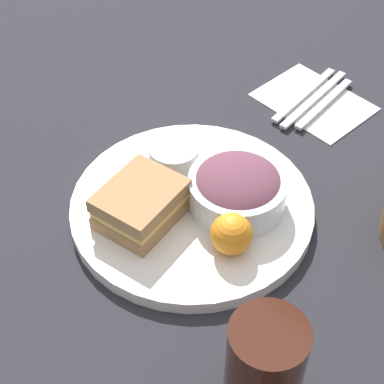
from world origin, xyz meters
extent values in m
plane|color=#232328|center=(0.00, 0.00, 0.00)|extent=(4.00, 4.00, 0.00)
cylinder|color=white|center=(0.00, 0.00, 0.01)|extent=(0.31, 0.31, 0.02)
cube|color=#A37A4C|center=(0.06, -0.02, 0.03)|extent=(0.12, 0.10, 0.02)
cube|color=#E5C666|center=(0.06, -0.02, 0.04)|extent=(0.11, 0.10, 0.01)
cube|color=#A37A4C|center=(0.06, -0.02, 0.06)|extent=(0.12, 0.10, 0.02)
cylinder|color=white|center=(-0.04, 0.04, 0.04)|extent=(0.13, 0.13, 0.04)
ellipsoid|color=brown|center=(-0.04, 0.04, 0.05)|extent=(0.12, 0.12, 0.05)
cylinder|color=#99999E|center=(-0.03, -0.07, 0.03)|extent=(0.07, 0.07, 0.03)
sphere|color=orange|center=(0.02, 0.09, 0.04)|extent=(0.05, 0.05, 0.05)
cylinder|color=#38190F|center=(0.13, 0.24, 0.07)|extent=(0.07, 0.07, 0.14)
cube|color=white|center=(-0.30, -0.04, 0.00)|extent=(0.12, 0.16, 0.00)
cube|color=#B2B2B7|center=(-0.30, -0.06, 0.01)|extent=(0.17, 0.04, 0.01)
cube|color=#B2B2B7|center=(-0.30, -0.04, 0.01)|extent=(0.18, 0.04, 0.01)
cube|color=#B2B2B7|center=(-0.30, -0.02, 0.01)|extent=(0.15, 0.03, 0.01)
camera|label=1|loc=(0.38, 0.41, 0.62)|focal=60.00mm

